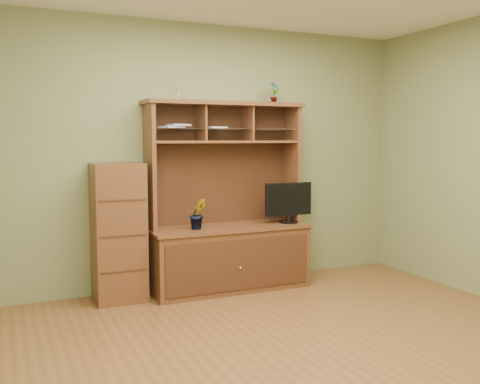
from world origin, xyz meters
TOP-DOWN VIEW (x-y plane):
  - room at (0.00, 0.00)m, footprint 4.54×4.04m
  - media_hutch at (0.12, 1.73)m, footprint 1.66×0.61m
  - monitor at (0.78, 1.65)m, footprint 0.53×0.20m
  - orchid_plant at (-0.23, 1.65)m, footprint 0.18×0.15m
  - top_plant at (0.67, 1.80)m, footprint 0.15×0.12m
  - reed_diffuser at (-0.37, 1.81)m, footprint 0.05×0.05m
  - magazines at (-0.27, 1.81)m, footprint 0.70×0.23m
  - side_cabinet at (-0.98, 1.77)m, footprint 0.47×0.43m

SIDE VIEW (x-z plane):
  - media_hutch at x=0.12m, z-range -0.43..1.47m
  - side_cabinet at x=-0.98m, z-range 0.00..1.30m
  - orchid_plant at x=-0.23m, z-range 0.65..0.96m
  - monitor at x=0.78m, z-range 0.66..1.08m
  - room at x=0.00m, z-range -0.02..2.72m
  - magazines at x=-0.27m, z-range 1.63..1.67m
  - reed_diffuser at x=-0.37m, z-range 1.87..2.14m
  - top_plant at x=0.67m, z-range 1.90..2.14m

